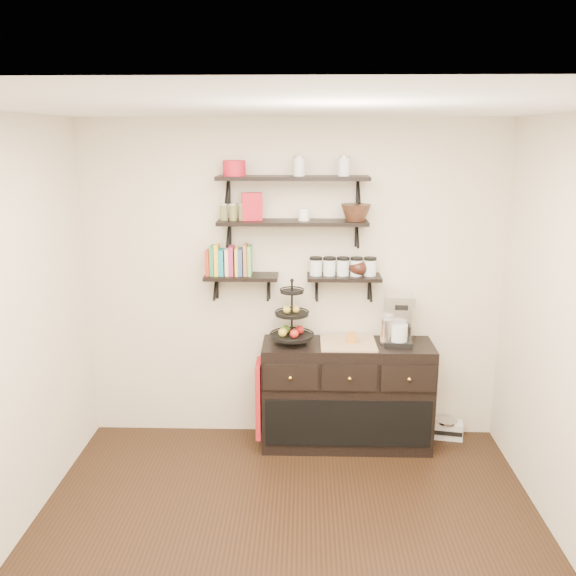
{
  "coord_description": "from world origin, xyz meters",
  "views": [
    {
      "loc": [
        0.1,
        -3.22,
        2.57
      ],
      "look_at": [
        -0.02,
        1.15,
        1.46
      ],
      "focal_mm": 38.0,
      "sensor_mm": 36.0,
      "label": 1
    }
  ],
  "objects": [
    {
      "name": "apron",
      "position": [
        -0.27,
        1.41,
        0.45
      ],
      "size": [
        0.04,
        0.27,
        0.63
      ],
      "primitive_type": "cube",
      "color": "#9E1711",
      "rests_on": "sideboard"
    },
    {
      "name": "shelf_mid",
      "position": [
        0.0,
        1.62,
        1.88
      ],
      "size": [
        1.2,
        0.27,
        0.23
      ],
      "color": "black",
      "rests_on": "back_wall"
    },
    {
      "name": "walnut_bowl",
      "position": [
        0.5,
        1.61,
        1.96
      ],
      "size": [
        0.24,
        0.24,
        0.13
      ],
      "primitive_type": null,
      "color": "black",
      "rests_on": "shelf_mid"
    },
    {
      "name": "glass_canisters",
      "position": [
        0.41,
        1.63,
        1.51
      ],
      "size": [
        0.54,
        0.1,
        0.13
      ],
      "color": "silver",
      "rests_on": "shelf_low_right"
    },
    {
      "name": "radio",
      "position": [
        1.34,
        1.65,
        0.08
      ],
      "size": [
        0.3,
        0.21,
        0.17
      ],
      "rotation": [
        0.0,
        0.0,
        -0.17
      ],
      "color": "silver",
      "rests_on": "floor"
    },
    {
      "name": "ceiling",
      "position": [
        0.0,
        0.0,
        2.7
      ],
      "size": [
        3.5,
        3.5,
        0.02
      ],
      "primitive_type": "cube",
      "color": "white",
      "rests_on": "back_wall"
    },
    {
      "name": "shelf_top",
      "position": [
        0.0,
        1.62,
        2.23
      ],
      "size": [
        1.2,
        0.27,
        0.23
      ],
      "color": "black",
      "rests_on": "back_wall"
    },
    {
      "name": "sideboard",
      "position": [
        0.46,
        1.51,
        0.45
      ],
      "size": [
        1.4,
        0.5,
        0.92
      ],
      "color": "black",
      "rests_on": "floor"
    },
    {
      "name": "teapot",
      "position": [
        0.54,
        1.63,
        1.52
      ],
      "size": [
        0.23,
        0.19,
        0.15
      ],
      "primitive_type": null,
      "rotation": [
        0.0,
        0.0,
        -0.26
      ],
      "color": "black",
      "rests_on": "shelf_low_right"
    },
    {
      "name": "thermal_carafe",
      "position": [
        0.77,
        1.49,
        1.01
      ],
      "size": [
        0.11,
        0.11,
        0.22
      ],
      "primitive_type": "cylinder",
      "color": "silver",
      "rests_on": "sideboard"
    },
    {
      "name": "red_pot",
      "position": [
        -0.46,
        1.61,
        2.31
      ],
      "size": [
        0.18,
        0.18,
        0.12
      ],
      "primitive_type": "cylinder",
      "color": "#B21425",
      "rests_on": "shelf_top"
    },
    {
      "name": "coffee_maker",
      "position": [
        0.86,
        1.54,
        1.1
      ],
      "size": [
        0.24,
        0.23,
        0.42
      ],
      "rotation": [
        0.0,
        0.0,
        -0.07
      ],
      "color": "black",
      "rests_on": "sideboard"
    },
    {
      "name": "cookbooks",
      "position": [
        -0.51,
        1.63,
        1.56
      ],
      "size": [
        0.36,
        0.15,
        0.26
      ],
      "color": "#B42C18",
      "rests_on": "shelf_low_left"
    },
    {
      "name": "shelf_low_left",
      "position": [
        -0.42,
        1.63,
        1.43
      ],
      "size": [
        0.6,
        0.25,
        0.23
      ],
      "color": "black",
      "rests_on": "back_wall"
    },
    {
      "name": "ramekins",
      "position": [
        0.09,
        1.61,
        1.95
      ],
      "size": [
        0.09,
        0.09,
        0.1
      ],
      "primitive_type": "cylinder",
      "color": "white",
      "rests_on": "shelf_mid"
    },
    {
      "name": "recipe_box",
      "position": [
        -0.32,
        1.61,
        2.01
      ],
      "size": [
        0.17,
        0.09,
        0.22
      ],
      "primitive_type": "cube",
      "rotation": [
        0.0,
        0.0,
        0.21
      ],
      "color": "#B21425",
      "rests_on": "shelf_mid"
    },
    {
      "name": "back_wall",
      "position": [
        0.0,
        1.75,
        1.35
      ],
      "size": [
        3.5,
        0.02,
        2.7
      ],
      "primitive_type": "cube",
      "color": "beige",
      "rests_on": "ground"
    },
    {
      "name": "floor",
      "position": [
        0.0,
        0.0,
        0.0
      ],
      "size": [
        3.5,
        3.5,
        0.0
      ],
      "primitive_type": "plane",
      "color": "black",
      "rests_on": "ground"
    },
    {
      "name": "fruit_stand",
      "position": [
        0.0,
        1.52,
        1.08
      ],
      "size": [
        0.35,
        0.35,
        0.52
      ],
      "rotation": [
        0.0,
        0.0,
        0.3
      ],
      "color": "black",
      "rests_on": "sideboard"
    },
    {
      "name": "shelf_low_right",
      "position": [
        0.42,
        1.63,
        1.43
      ],
      "size": [
        0.6,
        0.25,
        0.23
      ],
      "color": "black",
      "rests_on": "back_wall"
    },
    {
      "name": "candle",
      "position": [
        0.49,
        1.51,
        0.96
      ],
      "size": [
        0.08,
        0.08,
        0.08
      ],
      "primitive_type": "cube",
      "color": "#B37129",
      "rests_on": "sideboard"
    }
  ]
}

